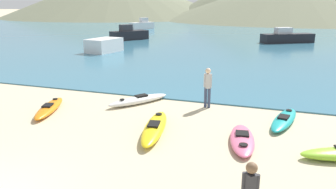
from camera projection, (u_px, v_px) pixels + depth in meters
bay_water at (237, 34)px, 47.58m from camera, size 160.00×70.00×0.06m
kayak_on_sand_0 at (155, 128)px, 11.36m from camera, size 1.33×3.38×0.41m
kayak_on_sand_1 at (49, 108)px, 13.59m from camera, size 1.58×2.98×0.34m
kayak_on_sand_2 at (284, 120)px, 12.26m from camera, size 1.25×2.99×0.32m
kayak_on_sand_4 at (139, 100)px, 14.66m from camera, size 2.21×2.80×0.38m
kayak_on_sand_6 at (242, 139)px, 10.49m from camera, size 1.15×2.69×0.31m
person_near_waterline at (208, 85)px, 13.87m from camera, size 0.35×0.29×1.73m
moored_boat_0 at (129, 34)px, 39.53m from camera, size 3.83×4.72×1.84m
moored_boat_1 at (104, 45)px, 29.72m from camera, size 2.51×3.49×1.21m
moored_boat_2 at (287, 37)px, 36.72m from camera, size 5.88×4.49×1.69m
moored_boat_3 at (142, 25)px, 56.32m from camera, size 3.27×4.56×1.89m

